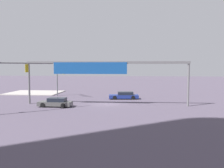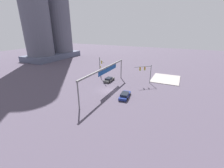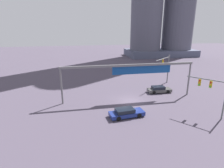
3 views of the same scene
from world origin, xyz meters
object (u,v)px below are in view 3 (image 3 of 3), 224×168
(traffic_signal_opposite_side, at_px, (213,89))
(sedan_car_waiting_far, at_px, (159,89))
(sedan_car_approaching, at_px, (126,113))
(traffic_signal_near_corner, at_px, (166,65))

(traffic_signal_opposite_side, height_order, sedan_car_waiting_far, traffic_signal_opposite_side)
(sedan_car_approaching, xyz_separation_m, sedan_car_waiting_far, (8.77, 8.49, -0.00))
(traffic_signal_near_corner, height_order, sedan_car_waiting_far, traffic_signal_near_corner)
(sedan_car_waiting_far, bearing_deg, traffic_signal_opposite_side, -74.28)
(traffic_signal_near_corner, height_order, sedan_car_approaching, traffic_signal_near_corner)
(traffic_signal_near_corner, distance_m, sedan_car_approaching, 18.54)
(sedan_car_approaching, distance_m, sedan_car_waiting_far, 12.21)
(traffic_signal_opposite_side, xyz_separation_m, sedan_car_waiting_far, (-2.74, 10.52, -3.35))
(traffic_signal_opposite_side, bearing_deg, sedan_car_approaching, 41.60)
(traffic_signal_near_corner, bearing_deg, sedan_car_approaching, 6.25)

